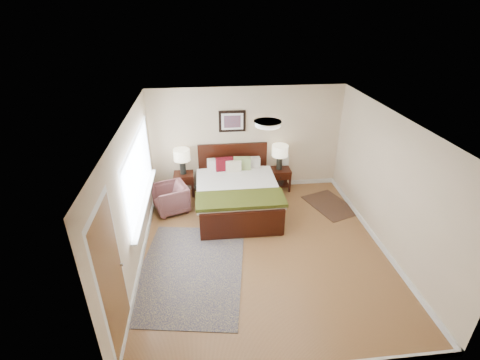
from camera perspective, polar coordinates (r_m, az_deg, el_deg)
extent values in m
plane|color=olive|center=(6.72, 3.78, -11.14)|extent=(5.00, 5.00, 0.00)
cube|color=beige|center=(8.27, 1.14, 6.64)|extent=(4.50, 0.04, 2.50)
cube|color=beige|center=(4.09, 10.54, -19.07)|extent=(4.50, 0.04, 2.50)
cube|color=beige|center=(6.07, -17.30, -2.85)|extent=(0.04, 5.00, 2.50)
cube|color=beige|center=(6.77, 23.24, -0.65)|extent=(0.04, 5.00, 2.50)
cube|color=white|center=(5.52, 4.58, 9.59)|extent=(4.50, 5.00, 0.02)
cube|color=silver|center=(6.60, -16.35, 1.32)|extent=(0.02, 2.72, 1.32)
cube|color=silver|center=(6.60, -16.22, 1.33)|extent=(0.01, 2.60, 1.20)
cube|color=silver|center=(6.89, -15.26, -3.36)|extent=(0.10, 2.72, 0.04)
cube|color=silver|center=(4.77, -20.30, -15.14)|extent=(0.01, 1.00, 2.18)
cube|color=brown|center=(4.79, -20.10, -15.50)|extent=(0.01, 0.90, 2.10)
cylinder|color=#999999|center=(5.10, -18.85, -13.04)|extent=(0.04, 0.04, 0.04)
cylinder|color=white|center=(5.53, 4.56, 9.20)|extent=(0.40, 0.40, 0.07)
cylinder|color=beige|center=(5.52, 4.58, 9.54)|extent=(0.44, 0.44, 0.01)
cube|color=black|center=(8.45, -1.20, 2.33)|extent=(1.65, 0.06, 1.16)
cube|color=black|center=(6.79, 0.43, -7.38)|extent=(1.65, 0.06, 0.58)
cube|color=black|center=(7.62, -6.37, -3.11)|extent=(0.06, 2.07, 0.19)
cube|color=black|center=(7.76, 5.33, -2.47)|extent=(0.06, 2.07, 0.19)
cube|color=beige|center=(7.58, -0.47, -1.93)|extent=(1.55, 2.05, 0.23)
cube|color=beige|center=(7.42, -0.40, -1.26)|extent=(1.73, 1.82, 0.10)
cube|color=#3C3F12|center=(6.89, 0.10, -3.21)|extent=(1.77, 0.70, 0.07)
cube|color=beige|center=(8.14, -3.59, 2.55)|extent=(0.52, 0.18, 0.27)
cube|color=beige|center=(8.20, 1.46, 2.78)|extent=(0.52, 0.18, 0.27)
cube|color=#540912|center=(8.02, -2.60, 2.50)|extent=(0.40, 0.17, 0.33)
cube|color=#7F9355|center=(8.05, 0.34, 2.64)|extent=(0.40, 0.16, 0.33)
cube|color=beige|center=(7.97, -1.07, 2.20)|extent=(0.35, 0.13, 0.29)
cube|color=black|center=(8.05, -1.28, 9.61)|extent=(0.62, 0.03, 0.50)
cube|color=silver|center=(8.03, -1.27, 9.57)|extent=(0.50, 0.01, 0.38)
cube|color=#A52D23|center=(8.02, -1.27, 9.55)|extent=(0.38, 0.01, 0.28)
cube|color=black|center=(8.30, -9.27, 0.88)|extent=(0.46, 0.41, 0.05)
cube|color=black|center=(8.29, -10.55, -1.41)|extent=(0.05, 0.05, 0.50)
cube|color=black|center=(8.26, -7.79, -1.28)|extent=(0.05, 0.05, 0.50)
cube|color=black|center=(8.60, -10.42, -0.28)|extent=(0.05, 0.05, 0.50)
cube|color=black|center=(8.57, -7.76, -0.15)|extent=(0.05, 0.05, 0.50)
cube|color=black|center=(8.18, -9.26, -0.35)|extent=(0.40, 0.03, 0.14)
cube|color=black|center=(8.47, 6.40, 1.63)|extent=(0.55, 0.41, 0.05)
cube|color=black|center=(8.39, 4.92, -0.63)|extent=(0.05, 0.05, 0.50)
cube|color=black|center=(8.49, 8.16, -0.45)|extent=(0.05, 0.05, 0.50)
cube|color=black|center=(8.70, 4.50, 0.46)|extent=(0.05, 0.05, 0.50)
cube|color=black|center=(8.80, 7.63, 0.61)|extent=(0.05, 0.05, 0.50)
cube|color=black|center=(8.35, 6.63, 0.44)|extent=(0.49, 0.03, 0.14)
cube|color=black|center=(8.64, 6.27, -0.64)|extent=(0.49, 0.35, 0.03)
cube|color=black|center=(8.63, 6.28, -0.46)|extent=(0.20, 0.26, 0.03)
cube|color=black|center=(8.61, 6.29, -0.25)|extent=(0.20, 0.26, 0.03)
cube|color=black|center=(8.60, 6.30, -0.05)|extent=(0.20, 0.26, 0.03)
cube|color=black|center=(8.58, 6.32, 0.16)|extent=(0.20, 0.26, 0.03)
cube|color=black|center=(8.56, 6.33, 0.37)|extent=(0.20, 0.26, 0.03)
cylinder|color=black|center=(8.22, -9.37, 2.06)|extent=(0.14, 0.14, 0.32)
cylinder|color=black|center=(8.15, -9.46, 3.21)|extent=(0.02, 0.02, 0.06)
cylinder|color=#F7E8BC|center=(8.09, -9.54, 4.11)|extent=(0.38, 0.38, 0.26)
cylinder|color=black|center=(8.39, 6.47, 2.79)|extent=(0.14, 0.14, 0.32)
cylinder|color=black|center=(8.32, 6.53, 3.92)|extent=(0.02, 0.02, 0.06)
cylinder|color=#F7E8BC|center=(8.26, 6.58, 4.81)|extent=(0.38, 0.38, 0.26)
imported|color=brown|center=(7.79, -11.30, -2.94)|extent=(0.89, 0.87, 0.63)
cube|color=#0C0D40|center=(6.30, -8.08, -14.42)|extent=(2.14, 2.75, 0.01)
cube|color=black|center=(8.25, 14.60, -3.98)|extent=(1.16, 1.41, 0.01)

